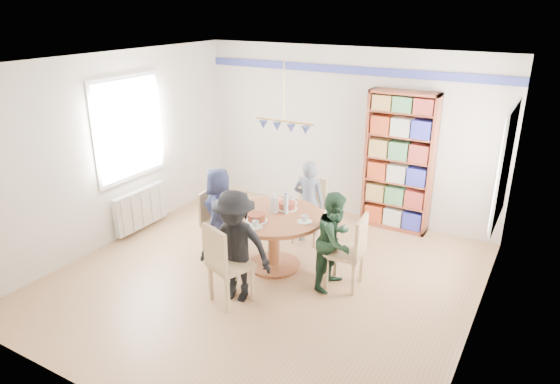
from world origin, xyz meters
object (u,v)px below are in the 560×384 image
Objects in this scene: radiator at (141,208)px; dining_table at (274,228)px; chair_left at (213,218)px; bookshelf at (399,163)px; person_left at (219,211)px; chair_near at (224,261)px; person_right at (335,241)px; person_far at (309,202)px; person_near at (235,246)px; chair_far at (310,207)px; chair_right at (352,249)px.

dining_table reaches higher than radiator.
bookshelf is (1.99, 2.00, 0.57)m from chair_left.
chair_left is 0.20m from person_left.
chair_near reaches higher than dining_table.
person_right is (0.94, 0.98, 0.07)m from chair_near.
radiator is at bearing 156.68° from chair_near.
person_far reaches higher than chair_left.
chair_near is 1.93m from person_far.
chair_left reaches higher than radiator.
chair_near is 1.28m from person_left.
bookshelf is (0.11, 2.06, 0.43)m from person_right.
chair_near is 0.73× the size of person_near.
chair_far is (1.04, 0.96, 0.03)m from chair_left.
radiator is at bearing 149.75° from person_near.
chair_near is at bearing 73.19° from person_far.
chair_right is at bearing 72.54° from person_left.
chair_left is 0.41× the size of bookshelf.
radiator is 4.00m from bookshelf.
person_near reaches higher than chair_far.
person_near is at bearing 74.65° from person_far.
person_near is at bearing -90.12° from dining_table.
person_near reaches higher than chair_near.
person_far is 0.91× the size of person_near.
chair_near is 0.47× the size of bookshelf.
person_near is 0.64× the size of bookshelf.
chair_near is (-0.09, -2.00, 0.03)m from chair_far.
radiator is 3.27m from person_right.
person_left is (1.51, 0.00, 0.27)m from radiator.
dining_table is at bearing 90.64° from person_right.
chair_left is at bearing 179.09° from dining_table.
bookshelf reaches higher than chair_left.
person_far is (2.42, 0.92, 0.27)m from radiator.
chair_right is 1.55m from chair_near.
bookshelf is at bearing 45.06° from chair_left.
radiator is 2.61m from chair_far.
person_near reaches higher than dining_table.
person_far is (-1.03, 0.87, 0.10)m from chair_right.
person_near is (-0.04, -1.86, 0.17)m from chair_far.
person_far is at bearing -82.09° from chair_far.
radiator is at bearing -178.24° from chair_left.
person_right is (0.85, -1.02, 0.10)m from chair_far.
chair_near is 1.36m from person_right.
person_right is (1.89, -0.06, 0.14)m from chair_left.
person_near is (-0.89, -0.84, 0.06)m from person_right.
bookshelf reaches higher than person_far.
chair_far is at bearing -95.83° from person_far.
chair_right is 0.70× the size of person_near.
chair_near is at bearing -23.32° from radiator.
dining_table is 0.89m from person_right.
person_far reaches higher than radiator.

